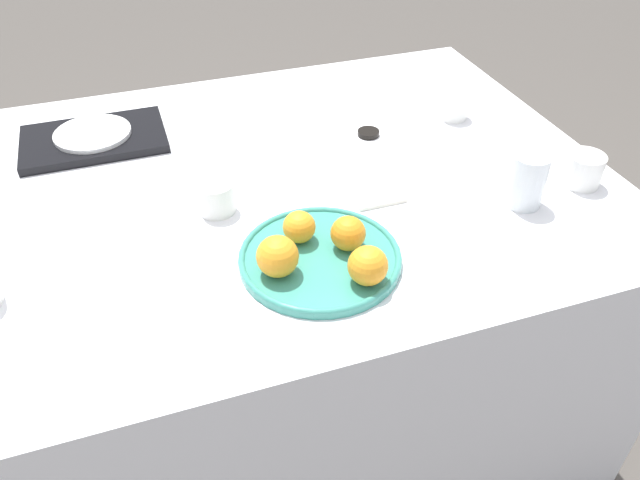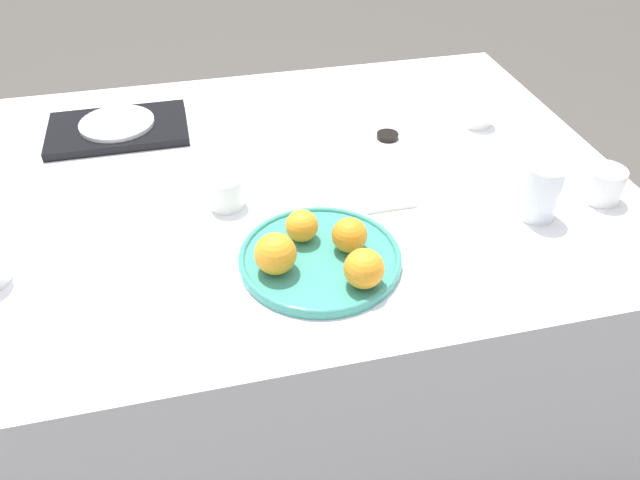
% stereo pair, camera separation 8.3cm
% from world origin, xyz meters
% --- Properties ---
extents(ground_plane, '(12.00, 12.00, 0.00)m').
position_xyz_m(ground_plane, '(0.00, 0.00, 0.00)').
color(ground_plane, '#4C4742').
extents(table, '(1.46, 1.07, 0.78)m').
position_xyz_m(table, '(0.00, 0.00, 0.39)').
color(table, white).
rests_on(table, ground_plane).
extents(fruit_platter, '(0.29, 0.29, 0.02)m').
position_xyz_m(fruit_platter, '(0.02, -0.29, 0.79)').
color(fruit_platter, teal).
rests_on(fruit_platter, table).
extents(orange_0, '(0.06, 0.06, 0.06)m').
position_xyz_m(orange_0, '(0.08, -0.29, 0.82)').
color(orange_0, orange).
rests_on(orange_0, fruit_platter).
extents(orange_1, '(0.07, 0.07, 0.07)m').
position_xyz_m(orange_1, '(-0.06, -0.31, 0.83)').
color(orange_1, orange).
rests_on(orange_1, fruit_platter).
extents(orange_2, '(0.06, 0.06, 0.06)m').
position_xyz_m(orange_2, '(0.00, -0.24, 0.82)').
color(orange_2, orange).
rests_on(orange_2, fruit_platter).
extents(orange_3, '(0.07, 0.07, 0.07)m').
position_xyz_m(orange_3, '(0.08, -0.38, 0.83)').
color(orange_3, orange).
rests_on(orange_3, fruit_platter).
extents(water_glass, '(0.07, 0.07, 0.11)m').
position_xyz_m(water_glass, '(0.47, -0.25, 0.84)').
color(water_glass, silver).
rests_on(water_glass, table).
extents(serving_tray, '(0.32, 0.21, 0.02)m').
position_xyz_m(serving_tray, '(-0.34, 0.28, 0.79)').
color(serving_tray, black).
rests_on(serving_tray, table).
extents(side_plate, '(0.18, 0.18, 0.01)m').
position_xyz_m(side_plate, '(-0.34, 0.28, 0.80)').
color(side_plate, white).
rests_on(side_plate, serving_tray).
extents(cup_1, '(0.08, 0.08, 0.07)m').
position_xyz_m(cup_1, '(0.63, -0.23, 0.81)').
color(cup_1, white).
rests_on(cup_1, table).
extents(cup_2, '(0.07, 0.07, 0.06)m').
position_xyz_m(cup_2, '(0.51, 0.12, 0.81)').
color(cup_2, white).
rests_on(cup_2, table).
extents(cup_3, '(0.07, 0.07, 0.06)m').
position_xyz_m(cup_3, '(-0.12, -0.08, 0.81)').
color(cup_3, white).
rests_on(cup_3, table).
extents(napkin, '(0.11, 0.11, 0.01)m').
position_xyz_m(napkin, '(0.20, -0.12, 0.78)').
color(napkin, silver).
rests_on(napkin, table).
extents(soy_dish, '(0.05, 0.05, 0.01)m').
position_xyz_m(soy_dish, '(0.28, 0.11, 0.79)').
color(soy_dish, black).
rests_on(soy_dish, table).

